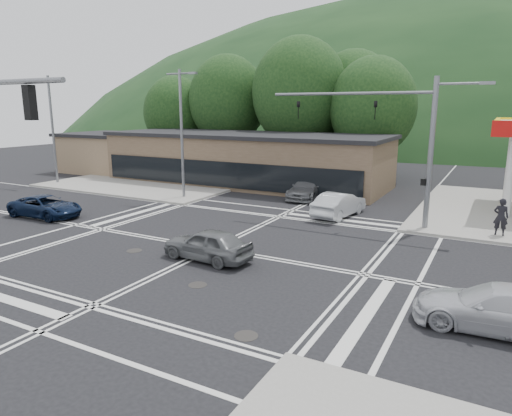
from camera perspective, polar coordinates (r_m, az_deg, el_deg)
The scene contains 20 objects.
ground at distance 21.51m, azimuth -5.43°, elevation -5.07°, with size 120.00×120.00×0.00m, color black.
sidewalk_nw at distance 42.02m, azimuth -11.11°, elevation 3.53°, with size 16.00×16.00×0.15m, color gray.
commercial_row at distance 39.43m, azimuth -1.42°, elevation 6.01°, with size 24.00×8.00×4.00m, color brown.
commercial_nw at distance 49.36m, azimuth -17.87°, elevation 6.49°, with size 8.00×7.00×3.60m, color #846B4F.
hill_north at distance 107.79m, azimuth 22.48°, elevation 8.15°, with size 252.00×126.00×140.00m, color #183618.
tree_n_a at distance 48.27m, azimuth -3.56°, elevation 13.29°, with size 8.00×8.00×11.75m.
tree_n_b at distance 44.58m, azimuth 5.46°, elevation 14.16°, with size 9.00×9.00×12.98m.
tree_n_c at distance 42.31m, azimuth 14.38°, elevation 12.17°, with size 7.60×7.60×10.87m.
tree_n_d at distance 50.90m, azimuth -10.02°, elevation 11.63°, with size 6.80×6.80×9.76m.
tree_n_e at distance 46.97m, azimuth 12.03°, elevation 13.07°, with size 8.40×8.40×11.98m.
streetlight_nw at distance 32.78m, azimuth -9.21°, elevation 9.87°, with size 2.50×0.25×9.00m.
streetlight_w at distance 42.37m, azimuth -24.07°, elevation 9.53°, with size 2.50×0.25×9.00m.
signal_mast_ne at distance 25.63m, azimuth 18.37°, elevation 8.75°, with size 11.65×0.30×8.00m.
car_blue_west at distance 30.14m, azimuth -24.83°, elevation 0.19°, with size 2.13×4.62×1.29m, color black.
car_grey_center at distance 19.81m, azimuth -6.07°, elevation -4.53°, with size 1.64×4.07×1.39m, color slate.
car_silver_east at distance 15.45m, azimuth 28.08°, elevation -11.02°, with size 1.95×4.79×1.39m, color silver.
car_queue_a at distance 27.90m, azimuth 10.33°, elevation 0.45°, with size 1.56×4.48×1.48m, color silver.
car_queue_b at distance 34.87m, azimuth 10.52°, elevation 2.85°, with size 1.75×4.34×1.48m, color white.
car_northbound at distance 33.22m, azimuth 6.47°, elevation 2.46°, with size 2.01×4.95×1.44m, color slate.
pedestrian at distance 25.93m, azimuth 28.29°, elevation -0.98°, with size 0.69×0.45×1.89m, color black.
Camera 1 is at (11.50, -16.98, 6.48)m, focal length 32.00 mm.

